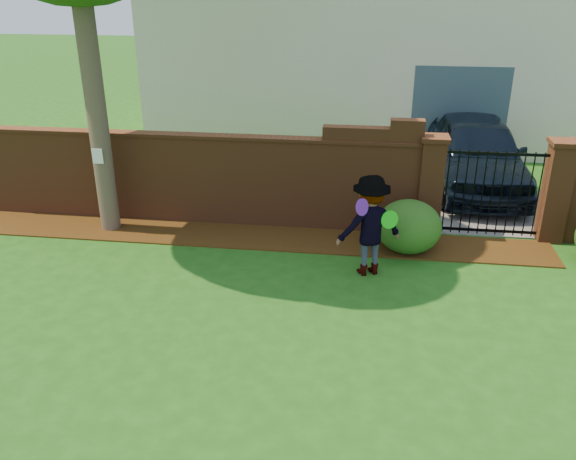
# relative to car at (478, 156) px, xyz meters

# --- Properties ---
(ground) EXTENTS (80.00, 80.00, 0.01)m
(ground) POSITION_rel_car_xyz_m (-3.66, -6.58, -0.82)
(ground) COLOR #1E5415
(ground) RESTS_ON ground
(mulch_bed) EXTENTS (11.10, 1.08, 0.03)m
(mulch_bed) POSITION_rel_car_xyz_m (-4.61, -3.24, -0.80)
(mulch_bed) COLOR #38200A
(mulch_bed) RESTS_ON ground
(brick_wall) EXTENTS (8.70, 0.31, 2.16)m
(brick_wall) POSITION_rel_car_xyz_m (-5.67, -2.58, 0.11)
(brick_wall) COLOR brown
(brick_wall) RESTS_ON ground
(pillar_left) EXTENTS (0.50, 0.50, 1.88)m
(pillar_left) POSITION_rel_car_xyz_m (-1.26, -2.58, 0.14)
(pillar_left) COLOR brown
(pillar_left) RESTS_ON ground
(pillar_right) EXTENTS (0.50, 0.50, 1.88)m
(pillar_right) POSITION_rel_car_xyz_m (0.94, -2.58, 0.14)
(pillar_right) COLOR brown
(pillar_right) RESTS_ON ground
(iron_gate) EXTENTS (1.78, 0.03, 1.60)m
(iron_gate) POSITION_rel_car_xyz_m (-0.16, -2.58, 0.04)
(iron_gate) COLOR black
(iron_gate) RESTS_ON ground
(driveway) EXTENTS (3.20, 8.00, 0.01)m
(driveway) POSITION_rel_car_xyz_m (-0.16, 1.42, -0.81)
(driveway) COLOR slate
(driveway) RESTS_ON ground
(house) EXTENTS (12.40, 6.40, 6.30)m
(house) POSITION_rel_car_xyz_m (-2.65, 5.42, 2.35)
(house) COLOR beige
(house) RESTS_ON ground
(car) EXTENTS (2.00, 4.80, 1.62)m
(car) POSITION_rel_car_xyz_m (0.00, 0.00, 0.00)
(car) COLOR black
(car) RESTS_ON ground
(paper_notice) EXTENTS (0.20, 0.01, 0.28)m
(paper_notice) POSITION_rel_car_xyz_m (-7.26, -3.37, 0.69)
(paper_notice) COLOR white
(paper_notice) RESTS_ON tree
(shrub_left) EXTENTS (1.14, 1.14, 0.93)m
(shrub_left) POSITION_rel_car_xyz_m (-1.65, -3.41, -0.35)
(shrub_left) COLOR #194F17
(shrub_left) RESTS_ON ground
(man) EXTENTS (1.24, 0.99, 1.67)m
(man) POSITION_rel_car_xyz_m (-2.33, -4.37, 0.02)
(man) COLOR gray
(man) RESTS_ON ground
(frisbee_purple) EXTENTS (0.23, 0.25, 0.26)m
(frisbee_purple) POSITION_rel_car_xyz_m (-2.47, -4.79, 0.51)
(frisbee_purple) COLOR purple
(frisbee_purple) RESTS_ON man
(frisbee_green) EXTENTS (0.30, 0.19, 0.30)m
(frisbee_green) POSITION_rel_car_xyz_m (-2.04, -4.39, 0.17)
(frisbee_green) COLOR #1BD11C
(frisbee_green) RESTS_ON man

